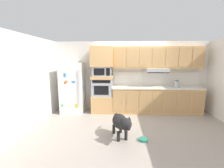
{
  "coord_description": "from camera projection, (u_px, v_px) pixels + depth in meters",
  "views": [
    {
      "loc": [
        -0.39,
        -4.55,
        1.9
      ],
      "look_at": [
        -0.62,
        0.16,
        1.11
      ],
      "focal_mm": 24.55,
      "sensor_mm": 36.0,
      "label": 1
    }
  ],
  "objects": [
    {
      "name": "side_panel_left",
      "position": [
        41.0,
        80.0,
        4.71
      ],
      "size": [
        0.12,
        7.1,
        2.5
      ],
      "primitive_type": "cube",
      "color": "silver",
      "rests_on": "ground"
    },
    {
      "name": "dog",
      "position": [
        121.0,
        123.0,
        3.61
      ],
      "size": [
        0.51,
        1.02,
        0.65
      ],
      "rotation": [
        0.0,
        0.0,
        -1.24
      ],
      "color": "black",
      "rests_on": "ground"
    },
    {
      "name": "dog_food_bowl",
      "position": [
        143.0,
        139.0,
        3.57
      ],
      "size": [
        0.2,
        0.2,
        0.06
      ],
      "color": "#267F66",
      "rests_on": "ground"
    },
    {
      "name": "screwdriver",
      "position": [
        160.0,
        87.0,
        5.26
      ],
      "size": [
        0.16,
        0.15,
        0.03
      ],
      "color": "yellow",
      "rests_on": "countertop_slab"
    },
    {
      "name": "electric_kettle",
      "position": [
        177.0,
        84.0,
        5.22
      ],
      "size": [
        0.17,
        0.17,
        0.24
      ],
      "color": "#A8AAAF",
      "rests_on": "countertop_slab"
    },
    {
      "name": "lower_cabinet_run",
      "position": [
        156.0,
        100.0,
        5.39
      ],
      "size": [
        3.05,
        0.63,
        0.88
      ],
      "color": "tan",
      "rests_on": "ground"
    },
    {
      "name": "ground_plane",
      "position": [
        132.0,
        120.0,
        4.78
      ],
      "size": [
        9.6,
        9.6,
        0.0
      ],
      "primitive_type": "plane",
      "color": "#9E9389"
    },
    {
      "name": "microwave",
      "position": [
        102.0,
        71.0,
        5.32
      ],
      "size": [
        0.64,
        0.54,
        0.32
      ],
      "color": "#A8AAAF",
      "rests_on": "appliance_mid_shelf"
    },
    {
      "name": "appliance_mid_shelf",
      "position": [
        102.0,
        77.0,
        5.36
      ],
      "size": [
        0.74,
        0.62,
        0.1
      ],
      "primitive_type": "cube",
      "color": "tan",
      "rests_on": "built_in_oven"
    },
    {
      "name": "back_kitchen_wall",
      "position": [
        130.0,
        76.0,
        5.66
      ],
      "size": [
        6.2,
        0.12,
        2.5
      ],
      "primitive_type": "cube",
      "color": "silver",
      "rests_on": "ground"
    },
    {
      "name": "built_in_oven",
      "position": [
        102.0,
        87.0,
        5.41
      ],
      "size": [
        0.7,
        0.62,
        0.6
      ],
      "color": "#A8AAAF",
      "rests_on": "oven_base_cabinet"
    },
    {
      "name": "upper_cabinet_with_hood",
      "position": [
        157.0,
        58.0,
        5.28
      ],
      "size": [
        3.05,
        0.48,
        0.88
      ],
      "color": "tan",
      "rests_on": "backsplash_panel"
    },
    {
      "name": "countertop_slab",
      "position": [
        156.0,
        87.0,
        5.32
      ],
      "size": [
        3.09,
        0.64,
        0.04
      ],
      "primitive_type": "cube",
      "color": "silver",
      "rests_on": "lower_cabinet_run"
    },
    {
      "name": "refrigerator",
      "position": [
        73.0,
        88.0,
        5.4
      ],
      "size": [
        0.76,
        0.73,
        1.76
      ],
      "color": "white",
      "rests_on": "ground"
    },
    {
      "name": "backsplash_panel",
      "position": [
        155.0,
        79.0,
        5.56
      ],
      "size": [
        3.09,
        0.02,
        0.5
      ],
      "primitive_type": "cube",
      "color": "silver",
      "rests_on": "countertop_slab"
    },
    {
      "name": "appliance_upper_cabinet",
      "position": [
        102.0,
        57.0,
        5.24
      ],
      "size": [
        0.74,
        0.62,
        0.68
      ],
      "primitive_type": "cube",
      "color": "tan",
      "rests_on": "microwave"
    },
    {
      "name": "oven_base_cabinet",
      "position": [
        102.0,
        103.0,
        5.51
      ],
      "size": [
        0.74,
        0.62,
        0.6
      ],
      "primitive_type": "cube",
      "color": "tan",
      "rests_on": "ground"
    }
  ]
}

